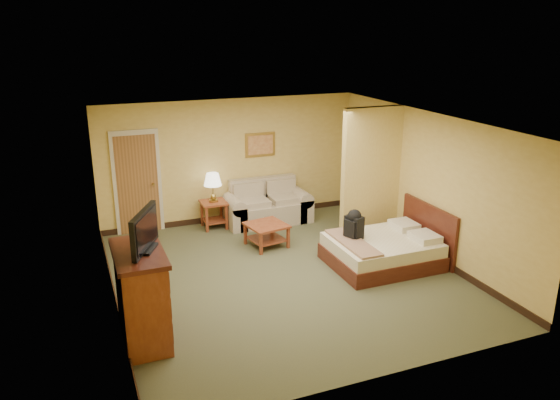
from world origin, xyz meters
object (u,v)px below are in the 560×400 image
dresser (142,296)px  bed (385,250)px  loveseat (267,208)px  coffee_table (267,230)px

dresser → bed: dresser is taller
loveseat → coffee_table: 1.36m
loveseat → bed: (1.18, -2.80, -0.03)m
bed → loveseat: bearing=112.8°
coffee_table → dresser: size_ratio=0.63×
coffee_table → bed: (1.66, -1.53, -0.05)m
coffee_table → bed: bed is taller
loveseat → coffee_table: loveseat is taller
coffee_table → dresser: (-2.64, -2.43, 0.33)m
dresser → bed: bearing=11.8°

